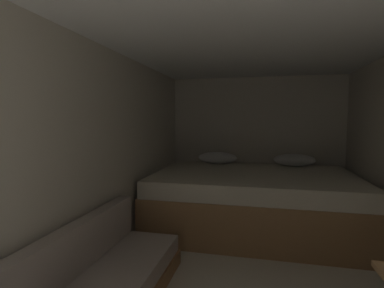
{
  "coord_description": "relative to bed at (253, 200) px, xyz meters",
  "views": [
    {
      "loc": [
        0.07,
        -0.43,
        1.42
      ],
      "look_at": [
        -0.6,
        2.49,
        1.17
      ],
      "focal_mm": 27.61,
      "sensor_mm": 36.0,
      "label": 1
    }
  ],
  "objects": [
    {
      "name": "bed",
      "position": [
        0.0,
        0.0,
        0.0
      ],
      "size": [
        2.54,
        1.76,
        0.92
      ],
      "color": "#9E7247",
      "rests_on": "ground"
    },
    {
      "name": "ceiling_slab",
      "position": [
        0.0,
        -1.55,
        1.74
      ],
      "size": [
        2.76,
        4.93,
        0.05
      ],
      "primitive_type": "cube",
      "color": "white",
      "rests_on": "wall_left"
    },
    {
      "name": "wall_back",
      "position": [
        0.0,
        0.94,
        0.67
      ],
      "size": [
        2.76,
        0.05,
        2.09
      ],
      "primitive_type": "cube",
      "color": "beige",
      "rests_on": "ground"
    },
    {
      "name": "wall_left",
      "position": [
        -1.35,
        -1.55,
        0.67
      ],
      "size": [
        0.05,
        4.93,
        2.09
      ],
      "primitive_type": "cube",
      "color": "beige",
      "rests_on": "ground"
    }
  ]
}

